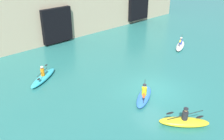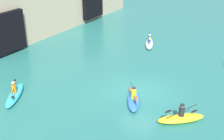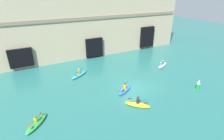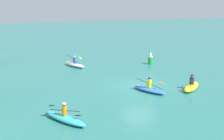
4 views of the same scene
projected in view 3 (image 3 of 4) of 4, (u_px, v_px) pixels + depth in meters
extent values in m
plane|color=#28706B|center=(133.00, 88.00, 23.23)|extent=(120.00, 120.00, 0.00)
cube|color=tan|center=(83.00, 18.00, 33.20)|extent=(41.01, 6.06, 14.17)
cube|color=#7C6E59|center=(88.00, 18.00, 30.59)|extent=(40.19, 0.24, 0.54)
cube|color=black|center=(21.00, 58.00, 27.76)|extent=(3.56, 0.70, 3.01)
cube|color=black|center=(94.00, 48.00, 33.09)|extent=(3.28, 0.70, 3.55)
cube|color=black|center=(147.00, 37.00, 38.04)|extent=(3.31, 0.70, 4.37)
ellipsoid|color=blue|center=(125.00, 90.00, 22.39)|extent=(2.87, 2.08, 0.32)
cylinder|color=gold|center=(125.00, 87.00, 22.20)|extent=(0.35, 0.35, 0.57)
sphere|color=beige|center=(125.00, 84.00, 22.04)|extent=(0.20, 0.20, 0.20)
cylinder|color=#232328|center=(125.00, 84.00, 22.01)|extent=(0.25, 0.25, 0.06)
cylinder|color=black|center=(125.00, 87.00, 22.19)|extent=(1.75, 1.44, 0.54)
ellipsoid|color=#D84C19|center=(122.00, 89.00, 21.26)|extent=(0.45, 0.42, 0.15)
ellipsoid|color=#D84C19|center=(127.00, 85.00, 23.12)|extent=(0.45, 0.42, 0.15)
ellipsoid|color=white|center=(162.00, 65.00, 29.72)|extent=(3.02, 1.97, 0.41)
cylinder|color=#2D47B7|center=(163.00, 63.00, 29.54)|extent=(0.29, 0.29, 0.48)
sphere|color=#9E704C|center=(163.00, 61.00, 29.40)|extent=(0.20, 0.20, 0.20)
cylinder|color=silver|center=(163.00, 61.00, 29.36)|extent=(0.25, 0.25, 0.06)
cylinder|color=black|center=(163.00, 63.00, 29.53)|extent=(1.89, 1.06, 0.85)
ellipsoid|color=yellow|center=(161.00, 62.00, 28.65)|extent=(0.46, 0.36, 0.20)
ellipsoid|color=yellow|center=(164.00, 63.00, 30.40)|extent=(0.46, 0.36, 0.20)
ellipsoid|color=green|center=(36.00, 123.00, 16.75)|extent=(2.66, 2.86, 0.36)
cylinder|color=gold|center=(36.00, 120.00, 16.58)|extent=(0.30, 0.30, 0.47)
sphere|color=#9E704C|center=(35.00, 117.00, 16.44)|extent=(0.19, 0.19, 0.19)
cylinder|color=#4C6B4C|center=(35.00, 117.00, 16.41)|extent=(0.23, 0.23, 0.06)
cylinder|color=black|center=(36.00, 120.00, 16.57)|extent=(1.35, 1.78, 0.09)
ellipsoid|color=#D84C19|center=(41.00, 113.00, 17.46)|extent=(0.41, 0.46, 0.06)
ellipsoid|color=#D84C19|center=(29.00, 127.00, 15.68)|extent=(0.41, 0.46, 0.06)
ellipsoid|color=yellow|center=(138.00, 105.00, 19.46)|extent=(2.60, 2.62, 0.42)
cylinder|color=#232328|center=(138.00, 101.00, 19.26)|extent=(0.34, 0.34, 0.52)
sphere|color=#9E704C|center=(138.00, 98.00, 19.11)|extent=(0.22, 0.22, 0.22)
cylinder|color=#232328|center=(138.00, 98.00, 19.08)|extent=(0.27, 0.27, 0.06)
cylinder|color=black|center=(138.00, 101.00, 19.25)|extent=(1.70, 1.21, 0.50)
ellipsoid|color=black|center=(130.00, 99.00, 19.28)|extent=(0.46, 0.40, 0.15)
ellipsoid|color=black|center=(146.00, 103.00, 19.23)|extent=(0.46, 0.40, 0.15)
ellipsoid|color=#33B2C6|center=(79.00, 75.00, 26.42)|extent=(3.23, 2.46, 0.37)
cylinder|color=orange|center=(79.00, 72.00, 26.22)|extent=(0.29, 0.29, 0.57)
sphere|color=brown|center=(79.00, 70.00, 26.06)|extent=(0.18, 0.18, 0.18)
cylinder|color=silver|center=(79.00, 69.00, 26.03)|extent=(0.23, 0.23, 0.06)
cylinder|color=black|center=(79.00, 72.00, 26.21)|extent=(1.56, 1.50, 0.32)
ellipsoid|color=black|center=(76.00, 75.00, 25.45)|extent=(0.44, 0.44, 0.11)
ellipsoid|color=black|center=(82.00, 69.00, 26.97)|extent=(0.44, 0.44, 0.11)
cylinder|color=green|center=(198.00, 86.00, 22.80)|extent=(0.50, 0.50, 0.78)
cone|color=white|center=(199.00, 82.00, 22.53)|extent=(0.42, 0.42, 0.54)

